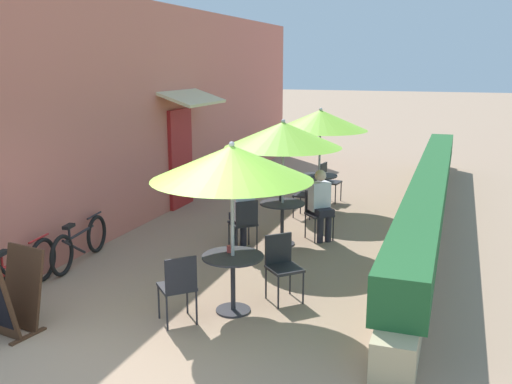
% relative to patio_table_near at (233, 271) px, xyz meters
% --- Properties ---
extents(ground_plane, '(120.00, 120.00, 0.00)m').
position_rel_patio_table_near_xyz_m(ground_plane, '(-0.67, -1.56, -0.53)').
color(ground_plane, '#9E7F66').
extents(cafe_facade_wall, '(0.98, 13.79, 4.20)m').
position_rel_patio_table_near_xyz_m(cafe_facade_wall, '(-3.22, 5.20, 1.56)').
color(cafe_facade_wall, '#C66B5B').
rests_on(cafe_facade_wall, ground_plane).
extents(planter_hedge, '(0.60, 12.79, 1.01)m').
position_rel_patio_table_near_xyz_m(planter_hedge, '(2.08, 5.23, 0.01)').
color(planter_hedge, tan).
rests_on(planter_hedge, ground_plane).
extents(patio_table_near, '(0.77, 0.77, 0.74)m').
position_rel_patio_table_near_xyz_m(patio_table_near, '(0.00, 0.00, 0.00)').
color(patio_table_near, '#28282D').
rests_on(patio_table_near, ground_plane).
extents(patio_umbrella_near, '(1.96, 1.96, 2.15)m').
position_rel_patio_table_near_xyz_m(patio_umbrella_near, '(0.00, -0.00, 1.36)').
color(patio_umbrella_near, '#B7B7BC').
rests_on(patio_umbrella_near, ground_plane).
extents(cafe_chair_near_left, '(0.57, 0.57, 0.87)m').
position_rel_patio_table_near_xyz_m(cafe_chair_near_left, '(-0.46, -0.56, -0.01)').
color(cafe_chair_near_left, '#232328').
rests_on(cafe_chair_near_left, ground_plane).
extents(cafe_chair_near_right, '(0.57, 0.57, 0.87)m').
position_rel_patio_table_near_xyz_m(cafe_chair_near_right, '(0.46, 0.56, -0.01)').
color(cafe_chair_near_right, '#232328').
rests_on(cafe_chair_near_right, ground_plane).
extents(coffee_cup_near, '(0.07, 0.07, 0.09)m').
position_rel_patio_table_near_xyz_m(coffee_cup_near, '(-0.08, 0.10, 0.25)').
color(coffee_cup_near, '#B73D3D').
rests_on(coffee_cup_near, patio_table_near).
extents(patio_table_mid, '(0.77, 0.77, 0.74)m').
position_rel_patio_table_near_xyz_m(patio_table_mid, '(-0.22, 2.80, 0.00)').
color(patio_table_mid, '#28282D').
rests_on(patio_table_mid, ground_plane).
extents(patio_umbrella_mid, '(1.96, 1.96, 2.15)m').
position_rel_patio_table_near_xyz_m(patio_umbrella_mid, '(-0.22, 2.80, 1.36)').
color(patio_umbrella_mid, '#B7B7BC').
rests_on(patio_umbrella_mid, ground_plane).
extents(cafe_chair_mid_left, '(0.57, 0.57, 0.87)m').
position_rel_patio_table_near_xyz_m(cafe_chair_mid_left, '(-0.70, 2.26, -0.01)').
color(cafe_chair_mid_left, '#232328').
rests_on(cafe_chair_mid_left, ground_plane).
extents(seated_patron_mid_left, '(0.51, 0.51, 1.25)m').
position_rel_patio_table_near_xyz_m(seated_patron_mid_left, '(-0.78, 2.34, 0.16)').
color(seated_patron_mid_left, '#23232D').
rests_on(seated_patron_mid_left, ground_plane).
extents(cafe_chair_mid_right, '(0.57, 0.57, 0.87)m').
position_rel_patio_table_near_xyz_m(cafe_chair_mid_right, '(0.27, 3.34, -0.01)').
color(cafe_chair_mid_right, '#232328').
rests_on(cafe_chair_mid_right, ground_plane).
extents(seated_patron_mid_right, '(0.51, 0.51, 1.25)m').
position_rel_patio_table_near_xyz_m(seated_patron_mid_right, '(0.34, 3.26, 0.16)').
color(seated_patron_mid_right, '#23232D').
rests_on(seated_patron_mid_right, ground_plane).
extents(coffee_cup_mid, '(0.07, 0.07, 0.09)m').
position_rel_patio_table_near_xyz_m(coffee_cup_mid, '(-0.29, 2.95, 0.25)').
color(coffee_cup_mid, '#232328').
rests_on(coffee_cup_mid, patio_table_mid).
extents(patio_table_far, '(0.77, 0.77, 0.74)m').
position_rel_patio_table_near_xyz_m(patio_table_far, '(-0.20, 5.38, 0.00)').
color(patio_table_far, '#28282D').
rests_on(patio_table_far, ground_plane).
extents(patio_umbrella_far, '(1.96, 1.96, 2.15)m').
position_rel_patio_table_near_xyz_m(patio_umbrella_far, '(-0.20, 5.38, 1.36)').
color(patio_umbrella_far, '#B7B7BC').
rests_on(patio_umbrella_far, ground_plane).
extents(cafe_chair_far_left, '(0.45, 0.45, 0.87)m').
position_rel_patio_table_near_xyz_m(cafe_chair_far_left, '(-0.17, 6.11, -0.01)').
color(cafe_chair_far_left, '#232328').
rests_on(cafe_chair_far_left, ground_plane).
extents(cafe_chair_far_right, '(0.45, 0.45, 0.87)m').
position_rel_patio_table_near_xyz_m(cafe_chair_far_right, '(-0.23, 4.65, -0.01)').
color(cafe_chair_far_right, '#232328').
rests_on(cafe_chair_far_right, ground_plane).
extents(coffee_cup_far, '(0.07, 0.07, 0.09)m').
position_rel_patio_table_near_xyz_m(coffee_cup_far, '(-0.22, 5.50, 0.25)').
color(coffee_cup_far, '#232328').
rests_on(coffee_cup_far, patio_table_far).
extents(bicycle_leaning, '(0.26, 1.72, 0.72)m').
position_rel_patio_table_near_xyz_m(bicycle_leaning, '(-2.87, -0.52, -0.20)').
color(bicycle_leaning, black).
rests_on(bicycle_leaning, ground_plane).
extents(bicycle_second, '(0.31, 1.70, 0.70)m').
position_rel_patio_table_near_xyz_m(bicycle_second, '(-2.89, 0.84, -0.20)').
color(bicycle_second, black).
rests_on(bicycle_second, ground_plane).
extents(menu_board, '(0.68, 0.72, 0.96)m').
position_rel_patio_table_near_xyz_m(menu_board, '(-2.21, -1.39, -0.06)').
color(menu_board, '#422819').
rests_on(menu_board, ground_plane).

